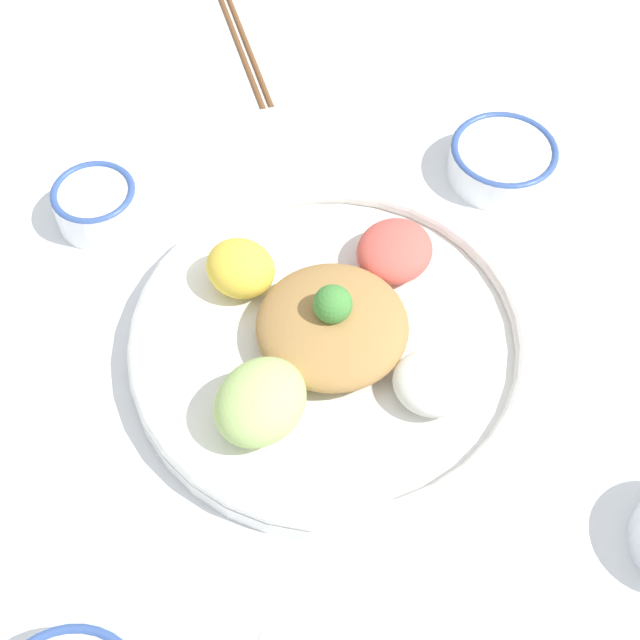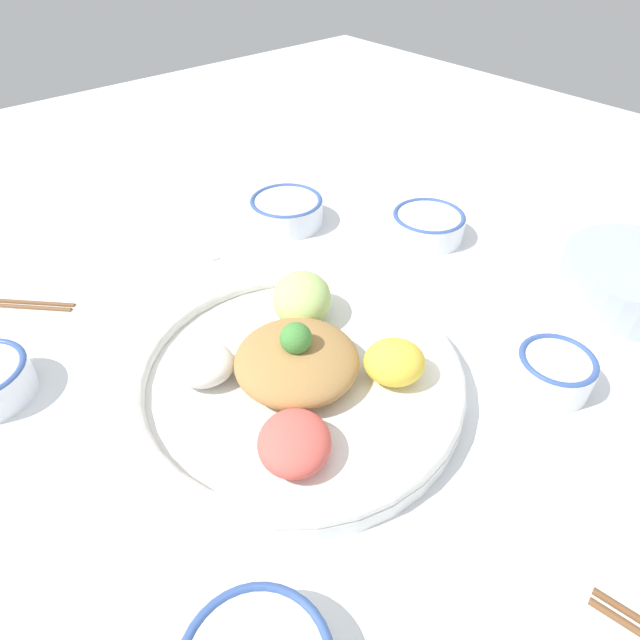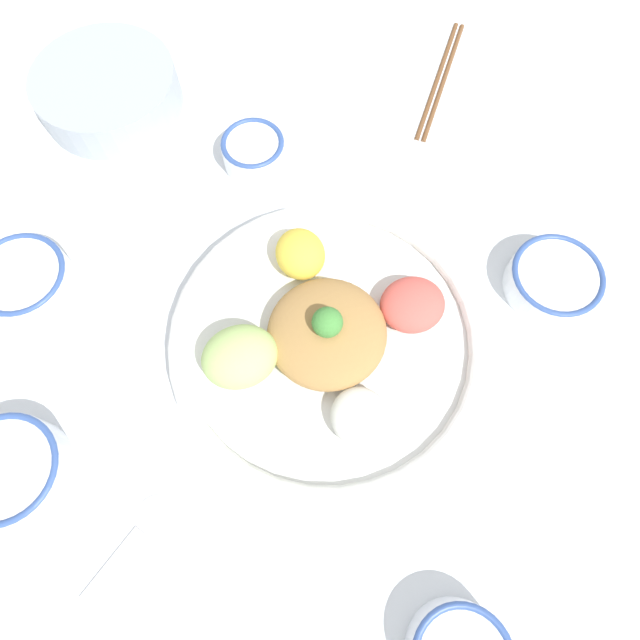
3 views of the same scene
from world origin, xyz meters
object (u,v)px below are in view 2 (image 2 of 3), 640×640
object	(u,v)px
salad_platter	(300,373)
serving_spoon_main	(215,258)
sauce_bowl_red	(554,370)
chopsticks_pair_far	(1,302)
rice_bowl_blue	(287,210)
side_serving_bowl	(639,277)
sauce_bowl_far	(428,224)

from	to	relation	value
salad_platter	serving_spoon_main	xyz separation A→B (m)	(0.29, -0.07, -0.02)
sauce_bowl_red	serving_spoon_main	size ratio (longest dim) A/B	0.67
salad_platter	serving_spoon_main	bearing A→B (deg)	-13.40
salad_platter	chopsticks_pair_far	world-z (taller)	salad_platter
chopsticks_pair_far	serving_spoon_main	bearing A→B (deg)	-153.18
rice_bowl_blue	serving_spoon_main	xyz separation A→B (m)	(-0.01, 0.15, -0.02)
salad_platter	sauce_bowl_red	xyz separation A→B (m)	(-0.19, -0.22, 0.00)
salad_platter	side_serving_bowl	xyz separation A→B (m)	(-0.17, -0.46, 0.01)
salad_platter	sauce_bowl_far	xyz separation A→B (m)	(0.12, -0.36, -0.00)
salad_platter	rice_bowl_blue	xyz separation A→B (m)	(0.30, -0.22, 0.00)
sauce_bowl_red	rice_bowl_blue	size ratio (longest dim) A/B	0.72
sauce_bowl_red	serving_spoon_main	xyz separation A→B (m)	(0.47, 0.15, -0.02)
sauce_bowl_red	sauce_bowl_far	distance (m)	0.34
salad_platter	rice_bowl_blue	distance (m)	0.37
sauce_bowl_red	sauce_bowl_far	bearing A→B (deg)	-24.93
serving_spoon_main	rice_bowl_blue	bearing A→B (deg)	-78.18
rice_bowl_blue	chopsticks_pair_far	world-z (taller)	rice_bowl_blue
chopsticks_pair_far	serving_spoon_main	world-z (taller)	chopsticks_pair_far
sauce_bowl_far	chopsticks_pair_far	world-z (taller)	sauce_bowl_far
sauce_bowl_far	chopsticks_pair_far	distance (m)	0.63
salad_platter	serving_spoon_main	size ratio (longest dim) A/B	2.92
sauce_bowl_red	chopsticks_pair_far	xyz separation A→B (m)	(0.57, 0.43, -0.02)
sauce_bowl_red	rice_bowl_blue	distance (m)	0.49
sauce_bowl_far	serving_spoon_main	size ratio (longest dim) A/B	0.89
sauce_bowl_red	salad_platter	bearing A→B (deg)	49.87
sauce_bowl_far	salad_platter	bearing A→B (deg)	108.43
sauce_bowl_red	sauce_bowl_far	size ratio (longest dim) A/B	0.75
sauce_bowl_far	rice_bowl_blue	bearing A→B (deg)	37.95
side_serving_bowl	serving_spoon_main	xyz separation A→B (m)	(0.46, 0.39, -0.03)
sauce_bowl_red	sauce_bowl_far	world-z (taller)	sauce_bowl_red
sauce_bowl_far	side_serving_bowl	distance (m)	0.31
sauce_bowl_far	side_serving_bowl	size ratio (longest dim) A/B	0.56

